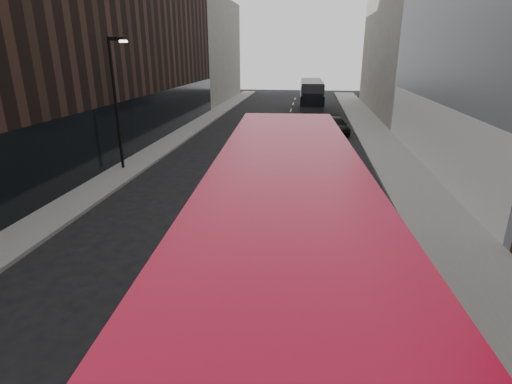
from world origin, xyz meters
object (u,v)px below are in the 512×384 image
at_px(street_lamp, 116,96).
at_px(car_a, 312,186).
at_px(red_bus, 285,269).
at_px(grey_bus, 311,95).
at_px(car_c, 335,125).
at_px(car_b, 320,152).

height_order(street_lamp, car_a, street_lamp).
height_order(street_lamp, red_bus, street_lamp).
height_order(street_lamp, grey_bus, street_lamp).
distance_m(grey_bus, car_a, 29.31).
xyz_separation_m(grey_bus, car_c, (2.07, -13.05, -1.16)).
distance_m(red_bus, car_a, 10.99).
bearing_deg(car_b, grey_bus, 95.04).
relative_size(car_a, car_b, 0.87).
height_order(car_a, car_b, car_b).
xyz_separation_m(red_bus, car_b, (1.03, 17.26, -1.87)).
bearing_deg(red_bus, grey_bus, 85.95).
relative_size(street_lamp, car_b, 1.58).
relative_size(red_bus, grey_bus, 1.12).
relative_size(car_b, car_c, 1.00).
bearing_deg(car_c, car_b, -106.17).
xyz_separation_m(red_bus, car_a, (0.59, 10.80, -1.94)).
bearing_deg(car_b, car_a, -90.46).
xyz_separation_m(grey_bus, car_a, (0.19, -29.29, -1.14)).
xyz_separation_m(car_a, car_b, (0.44, 6.45, 0.07)).
distance_m(car_a, car_b, 6.47).
bearing_deg(red_bus, car_b, 83.09).
xyz_separation_m(street_lamp, car_a, (10.68, -3.52, -3.52)).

